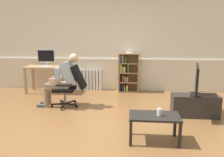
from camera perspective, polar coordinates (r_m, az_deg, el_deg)
ground_plane at (r=4.30m, az=-3.10°, el=-11.41°), size 18.00×18.00×0.00m
back_wall at (r=6.60m, az=0.15°, el=8.65°), size 12.00×0.13×2.70m
computer_desk at (r=6.62m, az=-16.36°, el=1.97°), size 1.13×0.57×0.76m
imac_monitor at (r=6.65m, az=-16.44°, el=5.39°), size 0.51×0.14×0.46m
keyboard at (r=6.46m, az=-16.64°, el=2.93°), size 0.40×0.12×0.02m
computer_mouse at (r=6.38m, az=-14.11°, el=3.00°), size 0.06×0.10×0.03m
bookshelf at (r=6.46m, az=3.88°, el=1.41°), size 0.57×0.29×1.14m
radiator at (r=6.75m, az=-6.65°, el=-0.29°), size 0.94×0.08×0.61m
office_chair at (r=5.20m, az=-10.39°, el=-1.48°), size 0.81×0.61×0.97m
person_seated at (r=5.22m, az=-12.47°, el=-0.04°), size 0.97×0.40×1.23m
tv_stand at (r=4.90m, az=20.34°, el=-6.46°), size 0.92×0.38×0.45m
tv_screen at (r=4.77m, az=20.80°, el=-0.26°), size 0.27×0.91×0.60m
coffee_table at (r=3.58m, az=10.72°, el=-10.08°), size 0.78×0.45×0.43m
drinking_glass at (r=3.53m, az=11.95°, el=-8.40°), size 0.07×0.07×0.12m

